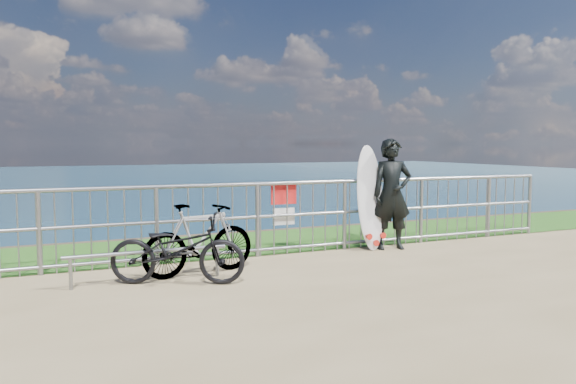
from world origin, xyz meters
name	(u,v)px	position (x,y,z in m)	size (l,w,h in m)	color
grass_strip	(262,242)	(0.00, 2.70, 0.01)	(120.00, 120.00, 0.00)	#205216
railing	(289,217)	(0.02, 1.60, 0.58)	(10.06, 0.10, 1.13)	gray
surfer	(392,194)	(1.71, 1.32, 0.89)	(0.65, 0.43, 1.78)	black
surfboard	(370,201)	(1.38, 1.44, 0.78)	(0.50, 0.46, 1.69)	silver
bicycle_near	(177,249)	(-1.97, 0.42, 0.43)	(0.57, 1.63, 0.86)	black
bicycle_far	(199,239)	(-1.60, 0.79, 0.47)	(0.44, 1.56, 0.94)	black
bike_rack	(147,255)	(-2.29, 0.64, 0.34)	(1.97, 0.05, 0.41)	gray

